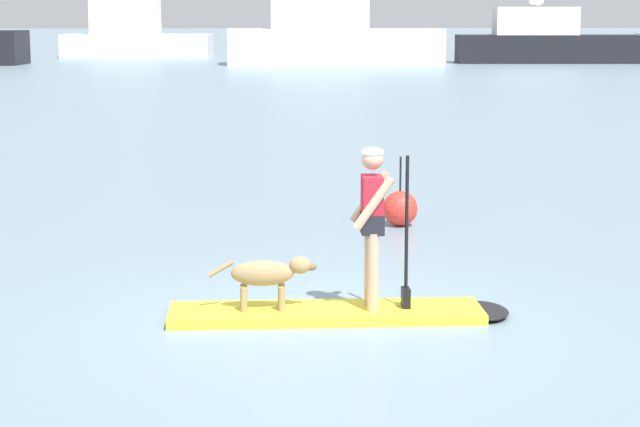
{
  "coord_description": "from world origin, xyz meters",
  "views": [
    {
      "loc": [
        -0.74,
        -11.38,
        3.06
      ],
      "look_at": [
        0.0,
        1.0,
        0.9
      ],
      "focal_mm": 65.32,
      "sensor_mm": 36.0,
      "label": 1
    }
  ],
  "objects_px": {
    "dog": "(267,274)",
    "moored_boat_port": "(133,35)",
    "person_paddler": "(374,216)",
    "moored_boat_center": "(545,42)",
    "moored_boat_far_starboard": "(331,39)",
    "marker_buoy": "(400,208)",
    "paddleboard": "(348,313)"
  },
  "relations": [
    {
      "from": "marker_buoy",
      "to": "moored_boat_far_starboard",
      "type": "bearing_deg",
      "value": 87.14
    },
    {
      "from": "moored_boat_far_starboard",
      "to": "marker_buoy",
      "type": "distance_m",
      "value": 51.43
    },
    {
      "from": "person_paddler",
      "to": "moored_boat_far_starboard",
      "type": "distance_m",
      "value": 56.51
    },
    {
      "from": "paddleboard",
      "to": "person_paddler",
      "type": "height_order",
      "value": "person_paddler"
    },
    {
      "from": "dog",
      "to": "moored_boat_port",
      "type": "bearing_deg",
      "value": 96.71
    },
    {
      "from": "dog",
      "to": "moored_boat_port",
      "type": "relative_size",
      "value": 0.11
    },
    {
      "from": "paddleboard",
      "to": "dog",
      "type": "bearing_deg",
      "value": 179.86
    },
    {
      "from": "person_paddler",
      "to": "moored_boat_center",
      "type": "bearing_deg",
      "value": 74.18
    },
    {
      "from": "person_paddler",
      "to": "moored_boat_center",
      "type": "xyz_separation_m",
      "value": [
        16.33,
        57.64,
        0.22
      ]
    },
    {
      "from": "marker_buoy",
      "to": "moored_boat_port",
      "type": "bearing_deg",
      "value": 99.06
    },
    {
      "from": "moored_boat_far_starboard",
      "to": "paddleboard",
      "type": "bearing_deg",
      "value": -93.79
    },
    {
      "from": "moored_boat_far_starboard",
      "to": "marker_buoy",
      "type": "relative_size",
      "value": 12.31
    },
    {
      "from": "dog",
      "to": "moored_boat_port",
      "type": "distance_m",
      "value": 67.08
    },
    {
      "from": "marker_buoy",
      "to": "dog",
      "type": "bearing_deg",
      "value": -111.51
    },
    {
      "from": "paddleboard",
      "to": "moored_boat_port",
      "type": "bearing_deg",
      "value": 97.4
    },
    {
      "from": "paddleboard",
      "to": "marker_buoy",
      "type": "height_order",
      "value": "marker_buoy"
    },
    {
      "from": "dog",
      "to": "moored_boat_far_starboard",
      "type": "distance_m",
      "value": 56.59
    },
    {
      "from": "dog",
      "to": "moored_boat_port",
      "type": "xyz_separation_m",
      "value": [
        -7.84,
        66.61,
        1.03
      ]
    },
    {
      "from": "person_paddler",
      "to": "moored_boat_port",
      "type": "bearing_deg",
      "value": 97.61
    },
    {
      "from": "moored_boat_center",
      "to": "moored_boat_port",
      "type": "bearing_deg",
      "value": 160.42
    },
    {
      "from": "person_paddler",
      "to": "marker_buoy",
      "type": "height_order",
      "value": "person_paddler"
    },
    {
      "from": "person_paddler",
      "to": "dog",
      "type": "xyz_separation_m",
      "value": [
        -1.06,
        0.0,
        -0.58
      ]
    },
    {
      "from": "marker_buoy",
      "to": "paddleboard",
      "type": "bearing_deg",
      "value": -103.07
    },
    {
      "from": "moored_boat_center",
      "to": "marker_buoy",
      "type": "bearing_deg",
      "value": -106.33
    },
    {
      "from": "moored_boat_port",
      "to": "moored_boat_center",
      "type": "height_order",
      "value": "moored_boat_port"
    },
    {
      "from": "moored_boat_port",
      "to": "moored_boat_far_starboard",
      "type": "distance_m",
      "value": 16.06
    },
    {
      "from": "person_paddler",
      "to": "dog",
      "type": "relative_size",
      "value": 1.49
    },
    {
      "from": "paddleboard",
      "to": "moored_boat_port",
      "type": "distance_m",
      "value": 67.19
    },
    {
      "from": "dog",
      "to": "moored_boat_center",
      "type": "height_order",
      "value": "moored_boat_center"
    },
    {
      "from": "moored_boat_far_starboard",
      "to": "moored_boat_center",
      "type": "height_order",
      "value": "moored_boat_far_starboard"
    },
    {
      "from": "moored_boat_center",
      "to": "moored_boat_far_starboard",
      "type": "bearing_deg",
      "value": -174.47
    },
    {
      "from": "moored_boat_center",
      "to": "person_paddler",
      "type": "bearing_deg",
      "value": -105.82
    }
  ]
}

